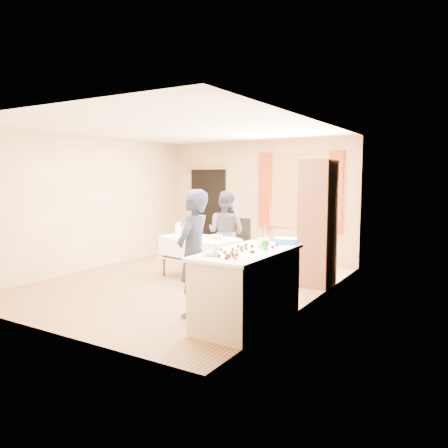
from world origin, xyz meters
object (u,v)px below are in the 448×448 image
Objects in this scene: counter at (248,287)px; party_table at (199,254)px; woman at (226,233)px; girl at (193,253)px; cabinet at (318,223)px; chair at (237,255)px.

party_table is (-1.83, 1.62, -0.01)m from counter.
woman is at bearing 82.71° from party_table.
party_table is at bearing 138.54° from counter.
girl is at bearing -47.96° from party_table.
cabinet is 1.38× the size of party_table.
woman reaches higher than counter.
girl reaches higher than woman.
party_table is 1.49× the size of chair.
counter is at bearing -57.59° from chair.
girl is 1.07× the size of woman.
party_table is 0.97m from chair.
cabinet reaches higher than girl.
counter is 2.79m from woman.
counter is 2.45m from party_table.
cabinet is at bearing 152.71° from girl.
girl is (1.10, -1.73, 0.38)m from party_table.
party_table is at bearing 72.08° from woman.
chair is 2.84m from girl.
counter is 0.84m from girl.
counter is 1.07× the size of woman.
counter is 1.10× the size of party_table.
cabinet is at bearing -179.69° from woman.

